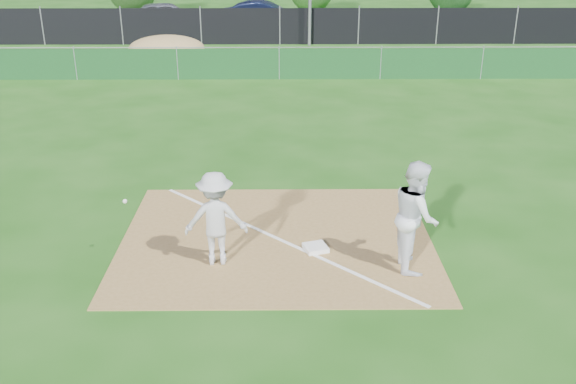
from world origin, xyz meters
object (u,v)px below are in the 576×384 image
Objects in this scene: first_base at (316,248)px; car_mid at (264,16)px; car_left at (167,16)px; runner at (416,216)px; play_at_first at (216,218)px; car_right at (376,21)px.

first_base is 0.08× the size of car_mid.
car_mid is at bearing -103.26° from car_left.
runner reaches higher than car_mid.
car_mid reaches higher than first_base.
car_left reaches higher than first_base.
runner is at bearing -19.26° from first_base.
first_base is at bearing -171.69° from car_mid.
car_mid is (5.63, -0.41, 0.02)m from car_left.
play_at_first is 0.45× the size of car_mid.
first_base is 26.52m from car_right.
car_right is at bearing -5.85° from runner.
car_right is at bearing 76.30° from play_at_first.
first_base is 28.33m from car_left.
first_base is 0.20× the size of runner.
runner is at bearing -168.26° from car_mid.
runner is 0.40× the size of car_mid.
car_right is (2.97, 26.69, -0.32)m from runner.
first_base is at bearing 13.85° from play_at_first.
car_right is (11.94, -1.28, -0.14)m from car_left.
car_right is (4.67, 26.10, 0.61)m from first_base.
play_at_first is (-1.80, -0.44, 0.82)m from first_base.
play_at_first is at bearing -177.95° from car_left.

